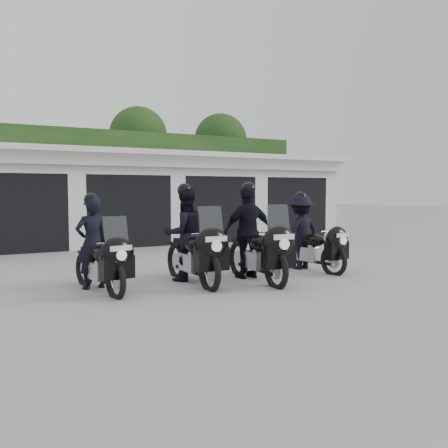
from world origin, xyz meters
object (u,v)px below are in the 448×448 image
police_bike_a (98,251)px  police_bike_d (306,236)px  police_bike_c (253,237)px  police_bike_b (189,239)px

police_bike_a → police_bike_d: size_ratio=0.99×
police_bike_c → police_bike_d: police_bike_c is taller
police_bike_d → police_bike_b: bearing=173.8°
police_bike_a → police_bike_b: (1.70, 0.02, 0.12)m
police_bike_b → police_bike_c: size_ratio=0.98×
police_bike_a → police_bike_c: police_bike_c is taller
police_bike_a → police_bike_b: size_ratio=0.90×
police_bike_c → police_bike_a: bearing=176.6°
police_bike_b → police_bike_d: 2.82m
police_bike_c → police_bike_d: size_ratio=1.12×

